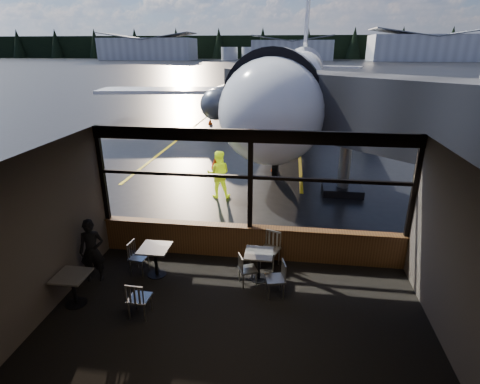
% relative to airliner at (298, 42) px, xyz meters
% --- Properties ---
extents(ground_plane, '(520.00, 520.00, 0.00)m').
position_rel_airliner_xyz_m(ground_plane, '(-1.16, 100.35, -5.71)').
color(ground_plane, black).
rests_on(ground_plane, ground).
extents(carpet_floor, '(8.00, 6.00, 0.01)m').
position_rel_airliner_xyz_m(carpet_floor, '(-1.16, -22.65, -5.70)').
color(carpet_floor, black).
rests_on(carpet_floor, ground).
extents(ceiling, '(8.00, 6.00, 0.04)m').
position_rel_airliner_xyz_m(ceiling, '(-1.16, -22.65, -2.21)').
color(ceiling, '#38332D').
rests_on(ceiling, ground).
extents(wall_left, '(0.04, 6.00, 3.50)m').
position_rel_airliner_xyz_m(wall_left, '(-5.16, -22.65, -3.96)').
color(wall_left, '#524942').
rests_on(wall_left, ground).
extents(wall_right, '(0.04, 6.00, 3.50)m').
position_rel_airliner_xyz_m(wall_right, '(2.84, -22.65, -3.96)').
color(wall_right, '#524942').
rests_on(wall_right, ground).
extents(window_sill, '(8.00, 0.28, 0.90)m').
position_rel_airliner_xyz_m(window_sill, '(-1.16, -19.65, -5.26)').
color(window_sill, '#58351A').
rests_on(window_sill, ground).
extents(window_header, '(8.00, 0.18, 0.30)m').
position_rel_airliner_xyz_m(window_header, '(-1.16, -19.65, -2.36)').
color(window_header, black).
rests_on(window_header, ground).
extents(mullion_left, '(0.12, 0.12, 2.60)m').
position_rel_airliner_xyz_m(mullion_left, '(-5.11, -19.65, -3.51)').
color(mullion_left, black).
rests_on(mullion_left, ground).
extents(mullion_centre, '(0.12, 0.12, 2.60)m').
position_rel_airliner_xyz_m(mullion_centre, '(-1.16, -19.65, -3.51)').
color(mullion_centre, black).
rests_on(mullion_centre, ground).
extents(mullion_right, '(0.12, 0.12, 2.60)m').
position_rel_airliner_xyz_m(mullion_right, '(2.79, -19.65, -3.51)').
color(mullion_right, black).
rests_on(mullion_right, ground).
extents(window_transom, '(8.00, 0.10, 0.08)m').
position_rel_airliner_xyz_m(window_transom, '(-1.16, -19.65, -3.41)').
color(window_transom, black).
rests_on(window_transom, ground).
extents(airliner, '(33.50, 39.32, 11.42)m').
position_rel_airliner_xyz_m(airliner, '(0.00, 0.00, 0.00)').
color(airliner, white).
rests_on(airliner, ground_plane).
extents(jet_bridge, '(9.09, 11.12, 4.85)m').
position_rel_airliner_xyz_m(jet_bridge, '(2.44, -14.15, -3.29)').
color(jet_bridge, '#2E2E31').
rests_on(jet_bridge, ground_plane).
extents(cafe_table_near, '(0.67, 0.67, 0.74)m').
position_rel_airliner_xyz_m(cafe_table_near, '(-0.82, -20.66, -5.34)').
color(cafe_table_near, '#99958D').
rests_on(cafe_table_near, carpet_floor).
extents(cafe_table_mid, '(0.71, 0.71, 0.78)m').
position_rel_airliner_xyz_m(cafe_table_mid, '(-3.37, -20.82, -5.32)').
color(cafe_table_mid, gray).
rests_on(cafe_table_mid, carpet_floor).
extents(cafe_table_left, '(0.69, 0.69, 0.76)m').
position_rel_airliner_xyz_m(cafe_table_left, '(-4.76, -22.17, -5.33)').
color(cafe_table_left, '#ADA89F').
rests_on(cafe_table_left, carpet_floor).
extents(chair_near_e, '(0.58, 0.58, 0.88)m').
position_rel_airliner_xyz_m(chair_near_e, '(-0.40, -21.27, -5.27)').
color(chair_near_e, '#ADA79C').
rests_on(chair_near_e, carpet_floor).
extents(chair_near_w, '(0.60, 0.60, 0.83)m').
position_rel_airliner_xyz_m(chair_near_w, '(-1.06, -20.92, -5.30)').
color(chair_near_w, '#AEAA9D').
rests_on(chair_near_w, carpet_floor).
extents(chair_near_n, '(0.67, 0.67, 0.96)m').
position_rel_airliner_xyz_m(chair_near_n, '(-0.59, -20.05, -5.23)').
color(chair_near_n, '#ACA79B').
rests_on(chair_near_n, carpet_floor).
extents(chair_mid_s, '(0.50, 0.50, 0.89)m').
position_rel_airliner_xyz_m(chair_mid_s, '(-3.18, -22.35, -5.27)').
color(chair_mid_s, '#B2ADA1').
rests_on(chair_mid_s, carpet_floor).
extents(chair_mid_w, '(0.52, 0.52, 0.85)m').
position_rel_airliner_xyz_m(chair_mid_w, '(-3.83, -20.76, -5.29)').
color(chair_mid_w, '#A9A499').
rests_on(chair_mid_w, carpet_floor).
extents(passenger, '(0.66, 0.52, 1.60)m').
position_rel_airliner_xyz_m(passenger, '(-4.78, -21.21, -4.91)').
color(passenger, black).
rests_on(passenger, carpet_floor).
extents(ground_crew, '(0.96, 0.79, 1.80)m').
position_rel_airliner_xyz_m(ground_crew, '(-2.81, -15.36, -4.81)').
color(ground_crew, '#BFF219').
rests_on(ground_crew, ground_plane).
extents(cone_nose, '(0.36, 0.36, 0.50)m').
position_rel_airliner_xyz_m(cone_nose, '(-0.85, -11.88, -5.46)').
color(cone_nose, '#E94A07').
rests_on(cone_nose, ground_plane).
extents(cone_wing, '(0.35, 0.35, 0.48)m').
position_rel_airliner_xyz_m(cone_wing, '(-6.18, -1.09, -5.47)').
color(cone_wing, '#DA5B06').
rests_on(cone_wing, ground_plane).
extents(hangar_left, '(45.00, 18.00, 11.00)m').
position_rel_airliner_xyz_m(hangar_left, '(-71.16, 160.35, -0.21)').
color(hangar_left, silver).
rests_on(hangar_left, ground_plane).
extents(hangar_mid, '(38.00, 15.00, 10.00)m').
position_rel_airliner_xyz_m(hangar_mid, '(-1.16, 165.35, -0.71)').
color(hangar_mid, silver).
rests_on(hangar_mid, ground_plane).
extents(hangar_right, '(50.00, 20.00, 12.00)m').
position_rel_airliner_xyz_m(hangar_right, '(58.84, 158.35, 0.29)').
color(hangar_right, silver).
rests_on(hangar_right, ground_plane).
extents(fuel_tank_a, '(8.00, 8.00, 6.00)m').
position_rel_airliner_xyz_m(fuel_tank_a, '(-31.16, 162.35, -2.71)').
color(fuel_tank_a, silver).
rests_on(fuel_tank_a, ground_plane).
extents(fuel_tank_b, '(8.00, 8.00, 6.00)m').
position_rel_airliner_xyz_m(fuel_tank_b, '(-21.16, 162.35, -2.71)').
color(fuel_tank_b, silver).
rests_on(fuel_tank_b, ground_plane).
extents(fuel_tank_c, '(8.00, 8.00, 6.00)m').
position_rel_airliner_xyz_m(fuel_tank_c, '(-11.16, 162.35, -2.71)').
color(fuel_tank_c, silver).
rests_on(fuel_tank_c, ground_plane).
extents(treeline, '(360.00, 3.00, 12.00)m').
position_rel_airliner_xyz_m(treeline, '(-1.16, 190.35, 0.29)').
color(treeline, black).
rests_on(treeline, ground_plane).
extents(cone_extra, '(0.39, 0.39, 0.54)m').
position_rel_airliner_xyz_m(cone_extra, '(-3.67, -11.82, -5.44)').
color(cone_extra, '#FF5108').
rests_on(cone_extra, ground_plane).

